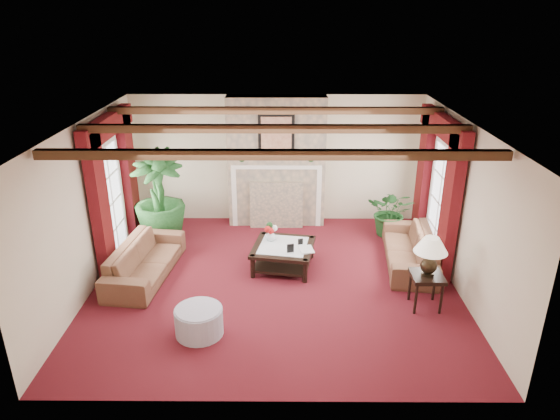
{
  "coord_description": "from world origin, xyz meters",
  "views": [
    {
      "loc": [
        0.13,
        -7.35,
        4.34
      ],
      "look_at": [
        0.08,
        0.4,
        1.16
      ],
      "focal_mm": 32.0,
      "sensor_mm": 36.0,
      "label": 1
    }
  ],
  "objects_px": {
    "sofa_left": "(144,255)",
    "coffee_table": "(283,256)",
    "side_table": "(425,291)",
    "ottoman": "(199,321)",
    "potted_palm": "(161,215)",
    "sofa_right": "(410,243)"
  },
  "relations": [
    {
      "from": "side_table",
      "to": "coffee_table",
      "type": "bearing_deg",
      "value": 150.3
    },
    {
      "from": "coffee_table",
      "to": "side_table",
      "type": "relative_size",
      "value": 1.84
    },
    {
      "from": "potted_palm",
      "to": "coffee_table",
      "type": "relative_size",
      "value": 1.83
    },
    {
      "from": "ottoman",
      "to": "potted_palm",
      "type": "bearing_deg",
      "value": 111.52
    },
    {
      "from": "sofa_left",
      "to": "potted_palm",
      "type": "bearing_deg",
      "value": 8.65
    },
    {
      "from": "side_table",
      "to": "ottoman",
      "type": "xyz_separation_m",
      "value": [
        -3.38,
        -0.71,
        -0.08
      ]
    },
    {
      "from": "sofa_left",
      "to": "coffee_table",
      "type": "relative_size",
      "value": 2.03
    },
    {
      "from": "coffee_table",
      "to": "side_table",
      "type": "xyz_separation_m",
      "value": [
        2.19,
        -1.25,
        0.07
      ]
    },
    {
      "from": "sofa_right",
      "to": "potted_palm",
      "type": "relative_size",
      "value": 1.11
    },
    {
      "from": "sofa_right",
      "to": "side_table",
      "type": "xyz_separation_m",
      "value": [
        -0.08,
        -1.41,
        -0.12
      ]
    },
    {
      "from": "potted_palm",
      "to": "coffee_table",
      "type": "height_order",
      "value": "potted_palm"
    },
    {
      "from": "coffee_table",
      "to": "ottoman",
      "type": "height_order",
      "value": "coffee_table"
    },
    {
      "from": "sofa_left",
      "to": "sofa_right",
      "type": "height_order",
      "value": "sofa_left"
    },
    {
      "from": "sofa_right",
      "to": "side_table",
      "type": "relative_size",
      "value": 3.72
    },
    {
      "from": "side_table",
      "to": "potted_palm",
      "type": "bearing_deg",
      "value": 152.38
    },
    {
      "from": "side_table",
      "to": "ottoman",
      "type": "relative_size",
      "value": 0.83
    },
    {
      "from": "sofa_right",
      "to": "ottoman",
      "type": "xyz_separation_m",
      "value": [
        -3.46,
        -2.12,
        -0.2
      ]
    },
    {
      "from": "side_table",
      "to": "sofa_right",
      "type": "bearing_deg",
      "value": 86.69
    },
    {
      "from": "coffee_table",
      "to": "side_table",
      "type": "distance_m",
      "value": 2.52
    },
    {
      "from": "coffee_table",
      "to": "potted_palm",
      "type": "bearing_deg",
      "value": 164.28
    },
    {
      "from": "sofa_left",
      "to": "ottoman",
      "type": "relative_size",
      "value": 3.08
    },
    {
      "from": "sofa_right",
      "to": "sofa_left",
      "type": "bearing_deg",
      "value": -77.64
    }
  ]
}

